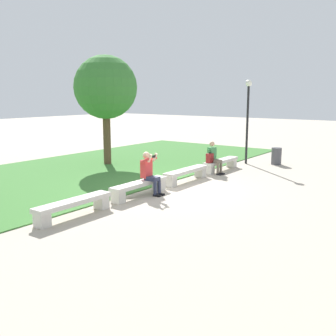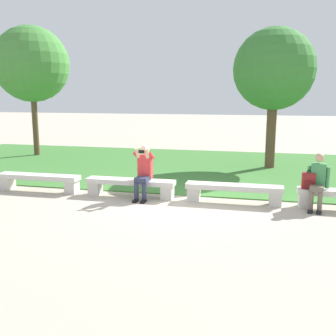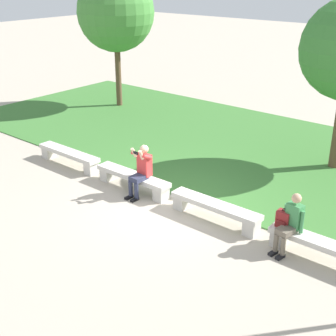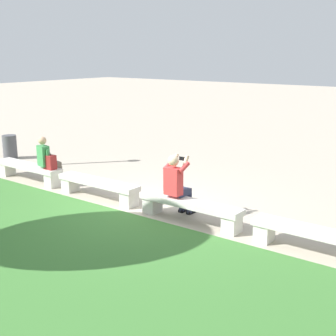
% 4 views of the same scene
% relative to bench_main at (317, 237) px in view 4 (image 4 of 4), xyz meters
% --- Properties ---
extents(ground_plane, '(80.00, 80.00, 0.00)m').
position_rel_bench_main_xyz_m(ground_plane, '(3.85, 0.00, -0.31)').
color(ground_plane, '#B2A593').
extents(bench_main, '(2.27, 0.40, 0.45)m').
position_rel_bench_main_xyz_m(bench_main, '(0.00, 0.00, 0.00)').
color(bench_main, beige).
rests_on(bench_main, ground).
extents(bench_near, '(2.27, 0.40, 0.45)m').
position_rel_bench_main_xyz_m(bench_near, '(2.57, 0.00, 0.00)').
color(bench_near, beige).
rests_on(bench_near, ground).
extents(bench_mid, '(2.27, 0.40, 0.45)m').
position_rel_bench_main_xyz_m(bench_mid, '(5.14, 0.00, 0.00)').
color(bench_mid, beige).
rests_on(bench_mid, ground).
extents(bench_far, '(2.27, 0.40, 0.45)m').
position_rel_bench_main_xyz_m(bench_far, '(7.71, 0.00, 0.00)').
color(bench_far, beige).
rests_on(bench_far, ground).
extents(person_photographer, '(0.47, 0.72, 1.32)m').
position_rel_bench_main_xyz_m(person_photographer, '(2.95, -0.08, 0.43)').
color(person_photographer, black).
rests_on(person_photographer, ground).
extents(person_distant, '(0.48, 0.72, 1.26)m').
position_rel_bench_main_xyz_m(person_distant, '(6.99, -0.06, 0.36)').
color(person_distant, black).
rests_on(person_distant, ground).
extents(backpack, '(0.28, 0.24, 0.43)m').
position_rel_bench_main_xyz_m(backpack, '(6.80, -0.00, 0.32)').
color(backpack, maroon).
rests_on(backpack, bench_far).
extents(trash_bin, '(0.44, 0.44, 0.75)m').
position_rel_bench_main_xyz_m(trash_bin, '(10.42, -1.30, 0.07)').
color(trash_bin, '#4C4C51').
rests_on(trash_bin, ground).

